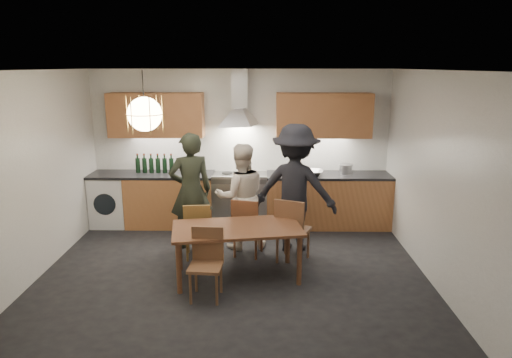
{
  "coord_description": "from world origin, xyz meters",
  "views": [
    {
      "loc": [
        0.38,
        -5.42,
        2.65
      ],
      "look_at": [
        0.29,
        0.4,
        1.2
      ],
      "focal_mm": 32.0,
      "sensor_mm": 36.0,
      "label": 1
    }
  ],
  "objects_px": {
    "chair_back_left": "(198,227)",
    "person_mid": "(241,196)",
    "person_right": "(295,188)",
    "wine_bottles": "(155,163)",
    "stock_pot": "(346,169)",
    "person_left": "(191,191)",
    "mixing_bowl": "(313,173)",
    "chair_front": "(207,258)",
    "dining_table": "(237,233)"
  },
  "relations": [
    {
      "from": "chair_front",
      "to": "stock_pot",
      "type": "height_order",
      "value": "stock_pot"
    },
    {
      "from": "person_right",
      "to": "wine_bottles",
      "type": "distance_m",
      "value": 2.53
    },
    {
      "from": "dining_table",
      "to": "person_left",
      "type": "height_order",
      "value": "person_left"
    },
    {
      "from": "chair_front",
      "to": "mixing_bowl",
      "type": "xyz_separation_m",
      "value": [
        1.47,
        2.38,
        0.47
      ]
    },
    {
      "from": "chair_front",
      "to": "wine_bottles",
      "type": "xyz_separation_m",
      "value": [
        -1.16,
        2.52,
        0.59
      ]
    },
    {
      "from": "mixing_bowl",
      "to": "chair_back_left",
      "type": "bearing_deg",
      "value": -142.22
    },
    {
      "from": "chair_front",
      "to": "chair_back_left",
      "type": "bearing_deg",
      "value": 107.6
    },
    {
      "from": "chair_back_left",
      "to": "chair_front",
      "type": "distance_m",
      "value": 1.08
    },
    {
      "from": "person_right",
      "to": "wine_bottles",
      "type": "height_order",
      "value": "person_right"
    },
    {
      "from": "wine_bottles",
      "to": "person_mid",
      "type": "bearing_deg",
      "value": -34.32
    },
    {
      "from": "person_right",
      "to": "person_mid",
      "type": "bearing_deg",
      "value": 10.27
    },
    {
      "from": "mixing_bowl",
      "to": "wine_bottles",
      "type": "bearing_deg",
      "value": 177.08
    },
    {
      "from": "person_left",
      "to": "person_right",
      "type": "height_order",
      "value": "person_right"
    },
    {
      "from": "dining_table",
      "to": "stock_pot",
      "type": "bearing_deg",
      "value": 40.19
    },
    {
      "from": "person_mid",
      "to": "person_right",
      "type": "distance_m",
      "value": 0.81
    },
    {
      "from": "person_right",
      "to": "mixing_bowl",
      "type": "bearing_deg",
      "value": -95.03
    },
    {
      "from": "person_mid",
      "to": "stock_pot",
      "type": "height_order",
      "value": "person_mid"
    },
    {
      "from": "person_mid",
      "to": "person_right",
      "type": "height_order",
      "value": "person_right"
    },
    {
      "from": "person_mid",
      "to": "mixing_bowl",
      "type": "bearing_deg",
      "value": -154.36
    },
    {
      "from": "mixing_bowl",
      "to": "person_right",
      "type": "bearing_deg",
      "value": -110.2
    },
    {
      "from": "person_right",
      "to": "stock_pot",
      "type": "relative_size",
      "value": 8.78
    },
    {
      "from": "chair_back_left",
      "to": "stock_pot",
      "type": "height_order",
      "value": "stock_pot"
    },
    {
      "from": "person_right",
      "to": "wine_bottles",
      "type": "bearing_deg",
      "value": -10.29
    },
    {
      "from": "person_left",
      "to": "person_right",
      "type": "distance_m",
      "value": 1.53
    },
    {
      "from": "person_right",
      "to": "mixing_bowl",
      "type": "relative_size",
      "value": 5.45
    },
    {
      "from": "chair_front",
      "to": "wine_bottles",
      "type": "relative_size",
      "value": 1.29
    },
    {
      "from": "chair_back_left",
      "to": "stock_pot",
      "type": "bearing_deg",
      "value": -154.44
    },
    {
      "from": "mixing_bowl",
      "to": "stock_pot",
      "type": "relative_size",
      "value": 1.61
    },
    {
      "from": "person_mid",
      "to": "wine_bottles",
      "type": "height_order",
      "value": "person_mid"
    },
    {
      "from": "dining_table",
      "to": "chair_back_left",
      "type": "height_order",
      "value": "chair_back_left"
    },
    {
      "from": "chair_back_left",
      "to": "person_mid",
      "type": "xyz_separation_m",
      "value": [
        0.58,
        0.45,
        0.32
      ]
    },
    {
      "from": "person_left",
      "to": "person_mid",
      "type": "bearing_deg",
      "value": 159.79
    },
    {
      "from": "person_left",
      "to": "chair_front",
      "type": "bearing_deg",
      "value": 86.1
    },
    {
      "from": "person_left",
      "to": "wine_bottles",
      "type": "height_order",
      "value": "person_left"
    },
    {
      "from": "chair_front",
      "to": "wine_bottles",
      "type": "bearing_deg",
      "value": 118.75
    },
    {
      "from": "chair_back_left",
      "to": "person_left",
      "type": "relative_size",
      "value": 0.47
    },
    {
      "from": "stock_pot",
      "to": "wine_bottles",
      "type": "relative_size",
      "value": 0.33
    },
    {
      "from": "dining_table",
      "to": "stock_pot",
      "type": "xyz_separation_m",
      "value": [
        1.71,
        2.01,
        0.37
      ]
    },
    {
      "from": "chair_front",
      "to": "stock_pot",
      "type": "relative_size",
      "value": 3.9
    },
    {
      "from": "dining_table",
      "to": "chair_back_left",
      "type": "xyz_separation_m",
      "value": [
        -0.58,
        0.56,
        -0.13
      ]
    },
    {
      "from": "dining_table",
      "to": "wine_bottles",
      "type": "relative_size",
      "value": 2.68
    },
    {
      "from": "stock_pot",
      "to": "wine_bottles",
      "type": "xyz_separation_m",
      "value": [
        -3.2,
        0.02,
        0.09
      ]
    },
    {
      "from": "person_left",
      "to": "stock_pot",
      "type": "distance_m",
      "value": 2.63
    },
    {
      "from": "chair_front",
      "to": "person_left",
      "type": "distance_m",
      "value": 1.62
    },
    {
      "from": "person_left",
      "to": "wine_bottles",
      "type": "bearing_deg",
      "value": -71.9
    },
    {
      "from": "wine_bottles",
      "to": "dining_table",
      "type": "bearing_deg",
      "value": -53.69
    },
    {
      "from": "chair_back_left",
      "to": "person_left",
      "type": "bearing_deg",
      "value": -78.78
    },
    {
      "from": "person_left",
      "to": "mixing_bowl",
      "type": "bearing_deg",
      "value": -174.09
    },
    {
      "from": "dining_table",
      "to": "person_mid",
      "type": "bearing_deg",
      "value": 80.42
    },
    {
      "from": "person_left",
      "to": "stock_pot",
      "type": "bearing_deg",
      "value": -177.0
    }
  ]
}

